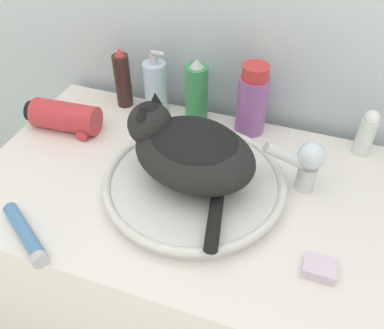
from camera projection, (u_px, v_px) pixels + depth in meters
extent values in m
cube|color=white|center=(181.00, 281.00, 1.24)|extent=(0.96, 0.60, 0.84)
cylinder|color=silver|center=(194.00, 185.00, 0.93)|extent=(0.40, 0.40, 0.03)
torus|color=silver|center=(194.00, 180.00, 0.92)|extent=(0.42, 0.42, 0.02)
ellipsoid|color=black|center=(194.00, 155.00, 0.87)|extent=(0.30, 0.24, 0.13)
ellipsoid|color=black|center=(194.00, 142.00, 0.84)|extent=(0.23, 0.19, 0.06)
sphere|color=black|center=(150.00, 124.00, 0.88)|extent=(0.10, 0.10, 0.10)
sphere|color=black|center=(149.00, 114.00, 0.86)|extent=(0.05, 0.05, 0.05)
cone|color=black|center=(155.00, 99.00, 0.86)|extent=(0.03, 0.03, 0.03)
cone|color=black|center=(141.00, 111.00, 0.83)|extent=(0.03, 0.03, 0.03)
cylinder|color=black|center=(215.00, 214.00, 0.81)|extent=(0.06, 0.18, 0.03)
cylinder|color=silver|center=(306.00, 177.00, 0.92)|extent=(0.04, 0.04, 0.06)
cylinder|color=silver|center=(288.00, 157.00, 0.88)|extent=(0.12, 0.06, 0.08)
sphere|color=silver|center=(312.00, 156.00, 0.88)|extent=(0.06, 0.06, 0.06)
cylinder|color=#338C4C|center=(197.00, 94.00, 1.10)|extent=(0.06, 0.06, 0.16)
cone|color=#B7B7BC|center=(197.00, 63.00, 1.03)|extent=(0.04, 0.04, 0.02)
cylinder|color=silver|center=(365.00, 137.00, 1.01)|extent=(0.04, 0.04, 0.10)
sphere|color=white|center=(372.00, 118.00, 0.97)|extent=(0.04, 0.04, 0.04)
cylinder|color=#93569E|center=(252.00, 105.00, 1.06)|extent=(0.08, 0.08, 0.16)
cylinder|color=red|center=(256.00, 72.00, 0.99)|extent=(0.07, 0.07, 0.04)
cylinder|color=silver|center=(156.00, 88.00, 1.13)|extent=(0.06, 0.06, 0.15)
cylinder|color=#B7B7BC|center=(154.00, 59.00, 1.07)|extent=(0.02, 0.02, 0.02)
cylinder|color=#B7B7BC|center=(158.00, 53.00, 1.06)|extent=(0.04, 0.01, 0.01)
cylinder|color=#331E19|center=(123.00, 81.00, 1.15)|extent=(0.05, 0.05, 0.16)
cone|color=red|center=(119.00, 52.00, 1.09)|extent=(0.03, 0.03, 0.02)
cylinder|color=#4C7FB2|center=(24.00, 230.00, 0.83)|extent=(0.15, 0.11, 0.03)
cylinder|color=#B7B7BC|center=(41.00, 258.00, 0.78)|extent=(0.03, 0.04, 0.03)
cylinder|color=#C63338|center=(66.00, 117.00, 1.09)|extent=(0.18, 0.09, 0.08)
cylinder|color=#C63338|center=(89.00, 127.00, 1.09)|extent=(0.04, 0.09, 0.03)
cylinder|color=black|center=(33.00, 111.00, 1.11)|extent=(0.02, 0.06, 0.06)
cube|color=silver|center=(319.00, 268.00, 0.77)|extent=(0.06, 0.05, 0.02)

